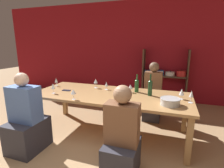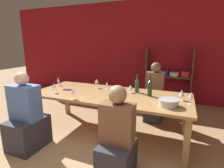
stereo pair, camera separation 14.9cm
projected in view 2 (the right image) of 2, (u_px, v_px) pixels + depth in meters
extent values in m
cube|color=maroon|center=(141.00, 51.00, 4.86)|extent=(8.80, 0.06, 2.70)
cube|color=#4C3828|center=(147.00, 76.00, 4.75)|extent=(0.04, 0.30, 1.41)
cube|color=#4C3828|center=(191.00, 79.00, 4.34)|extent=(0.04, 0.30, 1.41)
cube|color=#4C3828|center=(166.00, 102.00, 4.70)|extent=(1.11, 0.30, 0.04)
cylinder|color=black|center=(151.00, 97.00, 4.83)|extent=(0.19, 0.19, 0.13)
sphere|color=black|center=(151.00, 95.00, 4.82)|extent=(0.02, 0.02, 0.02)
cylinder|color=red|center=(161.00, 99.00, 4.73)|extent=(0.22, 0.22, 0.09)
sphere|color=black|center=(161.00, 97.00, 4.72)|extent=(0.02, 0.02, 0.02)
cylinder|color=red|center=(172.00, 100.00, 4.63)|extent=(0.21, 0.21, 0.12)
sphere|color=black|center=(172.00, 98.00, 4.61)|extent=(0.02, 0.02, 0.02)
cylinder|color=red|center=(183.00, 101.00, 4.53)|extent=(0.22, 0.22, 0.13)
sphere|color=black|center=(183.00, 98.00, 4.51)|extent=(0.02, 0.02, 0.02)
cube|color=#4C3828|center=(168.00, 76.00, 4.54)|extent=(1.11, 0.30, 0.04)
cylinder|color=#235BAD|center=(152.00, 73.00, 4.67)|extent=(0.23, 0.23, 0.11)
sphere|color=black|center=(152.00, 70.00, 4.66)|extent=(0.02, 0.02, 0.02)
cylinder|color=#235BAD|center=(163.00, 73.00, 4.57)|extent=(0.25, 0.25, 0.13)
sphere|color=black|center=(163.00, 70.00, 4.55)|extent=(0.02, 0.02, 0.02)
cylinder|color=silver|center=(174.00, 74.00, 4.47)|extent=(0.24, 0.24, 0.10)
sphere|color=black|center=(174.00, 72.00, 4.46)|extent=(0.02, 0.02, 0.02)
cylinder|color=red|center=(186.00, 74.00, 4.36)|extent=(0.25, 0.25, 0.14)
sphere|color=black|center=(186.00, 71.00, 4.35)|extent=(0.02, 0.02, 0.02)
cube|color=#AD7F4C|center=(110.00, 95.00, 2.99)|extent=(2.65, 1.09, 0.04)
cube|color=#AD7F4C|center=(35.00, 114.00, 3.11)|extent=(0.08, 0.08, 0.68)
cube|color=#AD7F4C|center=(187.00, 143.00, 2.20)|extent=(0.08, 0.08, 0.68)
cube|color=#AD7F4C|center=(67.00, 99.00, 3.95)|extent=(0.08, 0.08, 0.68)
cube|color=#AD7F4C|center=(186.00, 115.00, 3.03)|extent=(0.08, 0.08, 0.68)
cylinder|color=#B7BABC|center=(169.00, 103.00, 2.39)|extent=(0.27, 0.27, 0.10)
torus|color=#B7BABC|center=(169.00, 99.00, 2.38)|extent=(0.28, 0.28, 0.01)
cylinder|color=#1E4C23|center=(137.00, 87.00, 3.05)|extent=(0.07, 0.07, 0.21)
cone|color=#1E4C23|center=(137.00, 80.00, 3.02)|extent=(0.07, 0.07, 0.03)
cylinder|color=#1E4C23|center=(137.00, 77.00, 3.01)|extent=(0.03, 0.03, 0.08)
cylinder|color=#19381E|center=(150.00, 89.00, 2.83)|extent=(0.07, 0.07, 0.24)
cone|color=#19381E|center=(150.00, 81.00, 2.80)|extent=(0.07, 0.07, 0.03)
cylinder|color=#19381E|center=(150.00, 77.00, 2.79)|extent=(0.03, 0.03, 0.09)
cylinder|color=white|center=(73.00, 99.00, 2.71)|extent=(0.06, 0.06, 0.00)
cylinder|color=white|center=(73.00, 96.00, 2.70)|extent=(0.01, 0.01, 0.08)
cone|color=white|center=(73.00, 91.00, 2.69)|extent=(0.08, 0.08, 0.07)
cylinder|color=white|center=(59.00, 85.00, 3.59)|extent=(0.06, 0.06, 0.00)
cylinder|color=white|center=(59.00, 83.00, 3.59)|extent=(0.01, 0.01, 0.07)
cone|color=white|center=(58.00, 80.00, 3.57)|extent=(0.06, 0.06, 0.10)
cylinder|color=maroon|center=(58.00, 81.00, 3.57)|extent=(0.03, 0.03, 0.04)
cylinder|color=white|center=(107.00, 89.00, 3.26)|extent=(0.07, 0.07, 0.00)
cylinder|color=white|center=(107.00, 88.00, 3.25)|extent=(0.01, 0.01, 0.06)
cone|color=white|center=(107.00, 84.00, 3.24)|extent=(0.06, 0.06, 0.08)
cylinder|color=maroon|center=(107.00, 85.00, 3.24)|extent=(0.03, 0.03, 0.03)
cylinder|color=white|center=(54.00, 92.00, 3.06)|extent=(0.07, 0.07, 0.00)
cylinder|color=white|center=(54.00, 90.00, 3.05)|extent=(0.01, 0.01, 0.08)
cone|color=white|center=(54.00, 85.00, 3.03)|extent=(0.07, 0.07, 0.09)
cylinder|color=maroon|center=(54.00, 87.00, 3.04)|extent=(0.04, 0.04, 0.04)
cylinder|color=white|center=(130.00, 92.00, 3.05)|extent=(0.07, 0.07, 0.00)
cylinder|color=white|center=(130.00, 91.00, 3.05)|extent=(0.01, 0.01, 0.06)
cone|color=white|center=(130.00, 87.00, 3.03)|extent=(0.08, 0.08, 0.07)
cylinder|color=maroon|center=(130.00, 88.00, 3.04)|extent=(0.05, 0.05, 0.03)
cylinder|color=white|center=(181.00, 100.00, 2.64)|extent=(0.07, 0.07, 0.00)
cylinder|color=white|center=(181.00, 98.00, 2.64)|extent=(0.01, 0.01, 0.06)
cone|color=white|center=(182.00, 93.00, 2.62)|extent=(0.08, 0.08, 0.10)
cylinder|color=maroon|center=(182.00, 94.00, 2.62)|extent=(0.04, 0.04, 0.04)
cylinder|color=white|center=(97.00, 88.00, 3.39)|extent=(0.07, 0.07, 0.00)
cylinder|color=white|center=(97.00, 85.00, 3.38)|extent=(0.01, 0.01, 0.09)
cone|color=white|center=(97.00, 81.00, 3.36)|extent=(0.08, 0.08, 0.08)
cylinder|color=white|center=(190.00, 104.00, 2.48)|extent=(0.07, 0.07, 0.00)
cylinder|color=white|center=(191.00, 101.00, 2.47)|extent=(0.01, 0.01, 0.09)
cone|color=white|center=(191.00, 95.00, 2.45)|extent=(0.06, 0.06, 0.09)
cube|color=#1E2338|center=(67.00, 90.00, 3.22)|extent=(0.16, 0.08, 0.01)
cube|color=#2D2D38|center=(117.00, 158.00, 2.11)|extent=(0.39, 0.49, 0.42)
cube|color=brown|center=(117.00, 124.00, 2.01)|extent=(0.39, 0.21, 0.49)
sphere|color=#9E7556|center=(117.00, 95.00, 1.93)|extent=(0.21, 0.21, 0.21)
cube|color=#2D2D38|center=(153.00, 110.00, 3.63)|extent=(0.35, 0.43, 0.43)
cube|color=brown|center=(155.00, 86.00, 3.52)|extent=(0.35, 0.19, 0.57)
sphere|color=brown|center=(156.00, 67.00, 3.43)|extent=(0.20, 0.20, 0.20)
cube|color=#2D2D38|center=(28.00, 133.00, 2.66)|extent=(0.44, 0.55, 0.46)
cube|color=#4C70B7|center=(25.00, 102.00, 2.55)|extent=(0.44, 0.24, 0.52)
sphere|color=beige|center=(22.00, 79.00, 2.47)|extent=(0.19, 0.19, 0.19)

